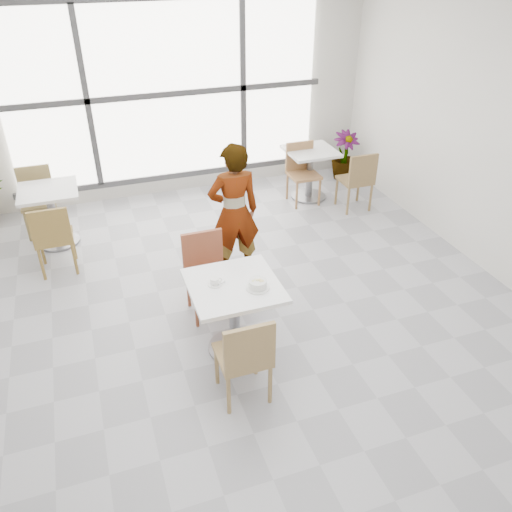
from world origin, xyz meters
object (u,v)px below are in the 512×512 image
object	(u,v)px
chair_far	(206,268)
bg_chair_right_far	(302,169)
bg_table_left	(52,209)
plant_right	(345,156)
bg_chair_left_far	(37,196)
main_table	(234,305)
person	(234,213)
oatmeal_bowl	(258,284)
bg_table_right	(310,167)
bg_chair_right_near	(358,178)
coffee_cup	(215,282)
chair_near	(245,355)
bg_chair_left_near	(53,235)

from	to	relation	value
chair_far	bg_chair_right_far	bearing A→B (deg)	46.79
bg_table_left	plant_right	bearing A→B (deg)	8.60
bg_chair_left_far	main_table	bearing A→B (deg)	-61.14
person	oatmeal_bowl	bearing A→B (deg)	81.77
bg_table_right	bg_chair_right_near	distance (m)	0.77
bg_table_left	oatmeal_bowl	bearing A→B (deg)	-58.39
bg_chair_right_far	plant_right	xyz separation A→B (m)	(0.99, 0.53, -0.11)
coffee_cup	bg_chair_right_far	xyz separation A→B (m)	(2.07, 2.78, -0.28)
bg_chair_left_far	bg_chair_right_far	distance (m)	3.64
chair_far	bg_chair_left_far	distance (m)	2.92
bg_table_left	bg_chair_right_near	distance (m)	4.10
oatmeal_bowl	chair_far	bearing A→B (deg)	107.60
oatmeal_bowl	bg_chair_right_near	distance (m)	3.36
person	plant_right	bearing A→B (deg)	-139.51
chair_near	coffee_cup	bearing A→B (deg)	-85.85
chair_far	bg_table_right	xyz separation A→B (m)	(2.15, 2.17, -0.01)
chair_near	bg_table_left	world-z (taller)	chair_near
bg_chair_right_far	main_table	bearing A→B (deg)	-124.03
person	bg_chair_right_far	size ratio (longest dim) A/B	1.82
chair_near	plant_right	world-z (taller)	chair_near
chair_far	main_table	bearing A→B (deg)	-83.29
coffee_cup	bg_chair_left_far	world-z (taller)	bg_chair_left_far
main_table	bg_chair_left_far	bearing A→B (deg)	118.86
oatmeal_bowl	plant_right	world-z (taller)	oatmeal_bowl
chair_near	person	xyz separation A→B (m)	(0.50, 1.90, 0.29)
bg_table_right	bg_chair_left_near	world-z (taller)	bg_chair_left_near
chair_near	bg_chair_left_near	world-z (taller)	same
person	bg_table_left	world-z (taller)	person
coffee_cup	person	xyz separation A→B (m)	(0.55, 1.21, 0.01)
coffee_cup	bg_table_left	size ratio (longest dim) A/B	0.21
coffee_cup	bg_chair_right_far	distance (m)	3.47
main_table	person	world-z (taller)	person
bg_table_right	chair_far	bearing A→B (deg)	-134.71
bg_chair_right_near	coffee_cup	bearing A→B (deg)	39.53
person	main_table	bearing A→B (deg)	73.09
bg_chair_left_near	plant_right	size ratio (longest dim) A/B	1.13
main_table	bg_chair_right_far	distance (m)	3.41
bg_table_right	bg_chair_right_near	bearing A→B (deg)	-53.40
oatmeal_bowl	bg_chair_right_near	xyz separation A→B (m)	(2.34, 2.39, -0.29)
chair_far	bg_table_right	distance (m)	3.05
chair_near	bg_table_left	xyz separation A→B (m)	(-1.45, 3.33, -0.01)
chair_far	bg_chair_left_near	xyz separation A→B (m)	(-1.46, 1.24, 0.00)
coffee_cup	bg_chair_left_near	xyz separation A→B (m)	(-1.39, 1.89, -0.28)
bg_chair_left_far	plant_right	xyz separation A→B (m)	(4.62, 0.24, -0.11)
chair_near	bg_chair_right_far	bearing A→B (deg)	-120.14
bg_chair_left_near	plant_right	world-z (taller)	bg_chair_left_near
main_table	plant_right	bearing A→B (deg)	49.20
person	bg_table_right	bearing A→B (deg)	-135.39
chair_near	bg_chair_left_far	bearing A→B (deg)	-66.78
chair_near	bg_chair_right_near	world-z (taller)	same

